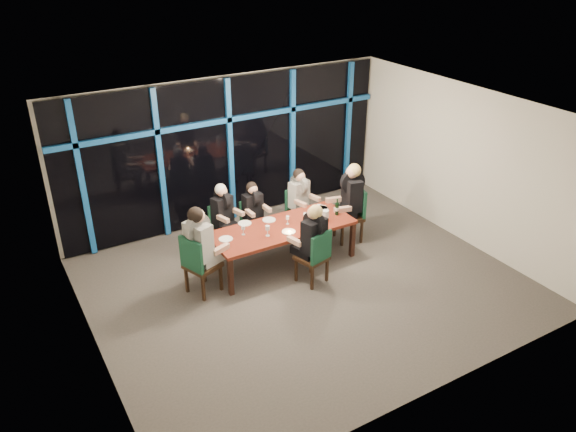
{
  "coord_description": "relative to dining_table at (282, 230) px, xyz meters",
  "views": [
    {
      "loc": [
        -4.37,
        -6.84,
        5.44
      ],
      "look_at": [
        0.0,
        0.6,
        1.05
      ],
      "focal_mm": 35.0,
      "sensor_mm": 36.0,
      "label": 1
    }
  ],
  "objects": [
    {
      "name": "room",
      "position": [
        0.0,
        -0.8,
        1.34
      ],
      "size": [
        7.04,
        7.0,
        3.02
      ],
      "color": "#534D49",
      "rests_on": "ground"
    },
    {
      "name": "window_wall",
      "position": [
        0.01,
        2.13,
        0.87
      ],
      "size": [
        6.86,
        0.43,
        2.94
      ],
      "color": "black",
      "rests_on": "ground"
    },
    {
      "name": "dining_table",
      "position": [
        0.0,
        0.0,
        0.0
      ],
      "size": [
        2.6,
        1.0,
        0.75
      ],
      "color": "maroon",
      "rests_on": "ground"
    },
    {
      "name": "chair_far_left",
      "position": [
        -0.71,
        1.05,
        -0.17
      ],
      "size": [
        0.53,
        0.53,
        0.91
      ],
      "rotation": [
        0.0,
        0.0,
        0.3
      ],
      "color": "black",
      "rests_on": "ground"
    },
    {
      "name": "chair_far_mid",
      "position": [
        -0.12,
        0.97,
        -0.19
      ],
      "size": [
        0.42,
        0.42,
        0.87
      ],
      "rotation": [
        0.0,
        0.0,
        0.05
      ],
      "color": "black",
      "rests_on": "ground"
    },
    {
      "name": "chair_far_right",
      "position": [
        0.86,
        0.89,
        -0.16
      ],
      "size": [
        0.52,
        0.52,
        0.93
      ],
      "rotation": [
        0.0,
        0.0,
        0.24
      ],
      "color": "black",
      "rests_on": "ground"
    },
    {
      "name": "chair_end_left",
      "position": [
        -1.68,
        -0.15,
        -0.08
      ],
      "size": [
        0.65,
        0.65,
        1.09
      ],
      "rotation": [
        0.0,
        0.0,
        1.93
      ],
      "color": "black",
      "rests_on": "ground"
    },
    {
      "name": "chair_end_right",
      "position": [
        1.64,
        0.09,
        -0.08
      ],
      "size": [
        0.6,
        0.6,
        1.08
      ],
      "rotation": [
        0.0,
        0.0,
        4.48
      ],
      "color": "black",
      "rests_on": "ground"
    },
    {
      "name": "chair_near_mid",
      "position": [
        0.16,
        -0.86,
        -0.12
      ],
      "size": [
        0.57,
        0.57,
        1.01
      ],
      "rotation": [
        0.0,
        0.0,
        3.4
      ],
      "color": "black",
      "rests_on": "ground"
    },
    {
      "name": "diner_far_left",
      "position": [
        -0.69,
        0.98,
        0.19
      ],
      "size": [
        0.54,
        0.62,
        0.89
      ],
      "rotation": [
        0.0,
        0.0,
        0.3
      ],
      "color": "black",
      "rests_on": "ground"
    },
    {
      "name": "diner_far_mid",
      "position": [
        -0.11,
        0.9,
        0.15
      ],
      "size": [
        0.44,
        0.55,
        0.85
      ],
      "rotation": [
        0.0,
        0.0,
        0.05
      ],
      "color": "black",
      "rests_on": "ground"
    },
    {
      "name": "diner_far_right",
      "position": [
        0.88,
        0.82,
        0.21
      ],
      "size": [
        0.53,
        0.63,
        0.91
      ],
      "rotation": [
        0.0,
        0.0,
        0.24
      ],
      "color": "black",
      "rests_on": "ground"
    },
    {
      "name": "diner_end_left",
      "position": [
        -1.59,
        -0.11,
        0.35
      ],
      "size": [
        0.74,
        0.66,
        1.06
      ],
      "rotation": [
        0.0,
        0.0,
        1.93
      ],
      "color": "black",
      "rests_on": "ground"
    },
    {
      "name": "diner_end_right",
      "position": [
        1.55,
        0.12,
        0.35
      ],
      "size": [
        0.73,
        0.61,
        1.05
      ],
      "rotation": [
        0.0,
        0.0,
        4.48
      ],
      "color": "black",
      "rests_on": "ground"
    },
    {
      "name": "diner_near_mid",
      "position": [
        0.14,
        -0.78,
        0.28
      ],
      "size": [
        0.58,
        0.68,
        0.98
      ],
      "rotation": [
        0.0,
        0.0,
        3.4
      ],
      "color": "black",
      "rests_on": "ground"
    },
    {
      "name": "plate_far_left",
      "position": [
        -0.53,
        0.44,
        0.08
      ],
      "size": [
        0.24,
        0.24,
        0.01
      ],
      "primitive_type": "cylinder",
      "color": "white",
      "rests_on": "dining_table"
    },
    {
      "name": "plate_far_mid",
      "position": [
        -0.08,
        0.34,
        0.08
      ],
      "size": [
        0.24,
        0.24,
        0.01
      ],
      "primitive_type": "cylinder",
      "color": "white",
      "rests_on": "dining_table"
    },
    {
      "name": "plate_far_right",
      "position": [
        1.01,
        0.27,
        0.08
      ],
      "size": [
        0.24,
        0.24,
        0.01
      ],
      "primitive_type": "cylinder",
      "color": "white",
      "rests_on": "dining_table"
    },
    {
      "name": "plate_end_left",
      "position": [
        -1.06,
        0.09,
        0.08
      ],
      "size": [
        0.24,
        0.24,
        0.01
      ],
      "primitive_type": "cylinder",
      "color": "white",
      "rests_on": "dining_table"
    },
    {
      "name": "plate_end_right",
      "position": [
        1.0,
        0.25,
        0.08
      ],
      "size": [
        0.24,
        0.24,
        0.01
      ],
      "primitive_type": "cylinder",
      "color": "white",
      "rests_on": "dining_table"
    },
    {
      "name": "plate_near_mid",
      "position": [
        -0.0,
        -0.23,
        0.08
      ],
      "size": [
        0.24,
        0.24,
        0.01
      ],
      "primitive_type": "cylinder",
      "color": "white",
      "rests_on": "dining_table"
    },
    {
      "name": "wine_bottle",
      "position": [
        1.11,
        -0.1,
        0.19
      ],
      "size": [
        0.07,
        0.07,
        0.32
      ],
      "rotation": [
        0.0,
        0.0,
        0.36
      ],
      "color": "black",
      "rests_on": "dining_table"
    },
    {
      "name": "water_pitcher",
      "position": [
        0.78,
        -0.21,
        0.18
      ],
      "size": [
        0.13,
        0.12,
        0.22
      ],
      "rotation": [
        0.0,
        0.0,
        0.39
      ],
      "color": "white",
      "rests_on": "dining_table"
    },
    {
      "name": "tea_light",
      "position": [
        -0.01,
        -0.26,
        0.08
      ],
      "size": [
        0.05,
        0.05,
        0.03
      ],
      "primitive_type": "cylinder",
      "color": "#FFA24C",
      "rests_on": "dining_table"
    },
    {
      "name": "wine_glass_a",
      "position": [
        -0.38,
        -0.16,
        0.21
      ],
      "size": [
        0.08,
        0.08,
        0.19
      ],
      "color": "silver",
      "rests_on": "dining_table"
    },
    {
      "name": "wine_glass_b",
      "position": [
        0.13,
        0.04,
        0.18
      ],
      "size": [
        0.06,
        0.06,
        0.16
      ],
      "color": "silver",
      "rests_on": "dining_table"
    },
    {
      "name": "wine_glass_c",
      "position": [
        0.43,
        -0.08,
        0.21
      ],
      "size": [
        0.07,
        0.07,
        0.19
      ],
      "color": "silver",
      "rests_on": "dining_table"
    },
    {
      "name": "wine_glass_d",
      "position": [
        -0.73,
        0.09,
        0.2
      ],
      "size": [
        0.07,
        0.07,
        0.18
      ],
      "color": "silver",
      "rests_on": "dining_table"
    },
    {
      "name": "wine_glass_e",
      "position": [
        0.85,
        0.13,
        0.19
      ],
      "size": [
        0.07,
        0.07,
        0.17
      ],
      "color": "silver",
      "rests_on": "dining_table"
    }
  ]
}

